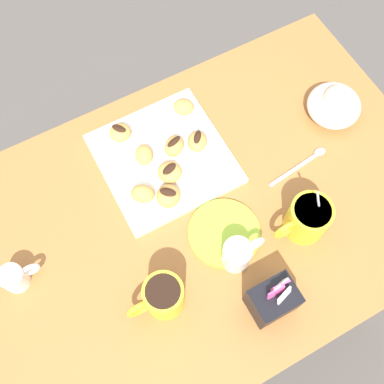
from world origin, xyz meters
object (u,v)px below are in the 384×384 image
Objects in this scene: saucer_lime_left at (224,233)px; beignet_6 at (174,146)px; beignet_5 at (168,196)px; beignet_7 at (143,194)px; cream_pitcher_white at (238,253)px; ice_cream_bowl at (334,104)px; chocolate_sauce_pitcher at (14,278)px; beignet_3 at (184,107)px; dining_table at (204,232)px; sugar_caddy at (273,300)px; beignet_1 at (144,155)px; coffee_mug_yellow_left at (307,218)px; beignet_4 at (170,172)px; coffee_mug_yellow_right at (163,296)px; beignet_0 at (197,141)px; beignet_2 at (120,132)px; pastry_plate_square at (164,159)px.

beignet_6 reaches higher than saucer_lime_left.
beignet_5 reaches higher than beignet_7.
ice_cream_bowl reaches higher than cream_pitcher_white.
chocolate_sauce_pitcher is 0.44m from beignet_6.
beignet_7 is at bearing 40.33° from beignet_3.
dining_table is 6.87× the size of saucer_lime_left.
sugar_caddy is 2.07× the size of beignet_1.
coffee_mug_yellow_left is 0.19m from sugar_caddy.
chocolate_sauce_pitcher reaches higher than beignet_6.
cream_pitcher_white reaches higher than beignet_4.
cream_pitcher_white is at bearing 102.59° from beignet_1.
beignet_6 is (-0.18, -0.29, -0.02)m from coffee_mug_yellow_right.
sugar_caddy is (-0.01, 0.11, 0.00)m from cream_pitcher_white.
cream_pitcher_white is 2.03× the size of beignet_0.
beignet_2 is 0.95× the size of beignet_7.
beignet_5 is (0.07, -0.18, -0.00)m from cream_pitcher_white.
beignet_4 is 0.06m from beignet_5.
beignet_1 is at bearing -70.09° from dining_table.
chocolate_sauce_pitcher is at bearing 8.78° from beignet_4.
beignet_7 is at bearing -62.47° from cream_pitcher_white.
beignet_4 reaches higher than pastry_plate_square.
saucer_lime_left is 0.20m from beignet_7.
sugar_caddy reaches higher than dining_table.
ice_cream_bowl is at bearing 167.59° from beignet_6.
chocolate_sauce_pitcher is at bearing 11.56° from beignet_0.
beignet_3 is (0.31, -0.17, -0.01)m from ice_cream_bowl.
beignet_7 is (0.17, 0.06, -0.00)m from beignet_0.
beignet_3 is 0.95× the size of beignet_7.
saucer_lime_left is at bearing 106.63° from beignet_1.
beignet_5 is (0.03, 0.05, 0.00)m from beignet_4.
beignet_2 is at bearing -82.99° from beignet_5.
coffee_mug_yellow_left is 0.30m from beignet_5.
beignet_6 is at bearing -165.22° from chocolate_sauce_pitcher.
dining_table is 0.32m from beignet_2.
cream_pitcher_white is at bearing 89.48° from beignet_6.
sugar_caddy is 2.12× the size of beignet_3.
coffee_mug_yellow_right is at bearing -29.86° from sugar_caddy.
sugar_caddy reaches higher than beignet_0.
ice_cream_bowl is (-0.22, -0.21, -0.01)m from coffee_mug_yellow_left.
sugar_caddy is 0.84× the size of ice_cream_bowl.
beignet_4 is at bearing -82.18° from sugar_caddy.
sugar_caddy is 0.49m from ice_cream_bowl.
sugar_caddy is at bearing 146.33° from chocolate_sauce_pitcher.
dining_table is 19.63× the size of beignet_5.
beignet_5 is at bearing -70.22° from cream_pitcher_white.
beignet_0 is (-0.05, -0.21, 0.03)m from saucer_lime_left.
beignet_0 is at bearing 164.41° from beignet_6.
saucer_lime_left is at bearing 20.47° from ice_cream_bowl.
beignet_7 is at bearing -38.86° from coffee_mug_yellow_left.
beignet_0 is at bearing 143.46° from beignet_2.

